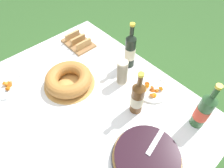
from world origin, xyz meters
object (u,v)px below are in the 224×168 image
Objects in this scene: juice_bottle_red at (130,51)px; snack_plate_left at (152,90)px; cider_bottle_amber at (137,98)px; cup_stack at (122,72)px; serving_knife at (145,159)px; bread_board at (78,42)px; berry_tart at (147,157)px; cider_bottle_green at (204,111)px; snack_plate_near at (7,86)px; bundt_cake at (69,80)px.

snack_plate_left is at bearing -13.29° from juice_bottle_red.
cup_stack is at bearing 156.62° from cider_bottle_amber.
serving_knife and bread_board have the same top height.
berry_tart reaches higher than snack_plate_left.
berry_tart is 0.72m from juice_bottle_red.
snack_plate_left is (-0.03, 0.19, -0.11)m from cider_bottle_amber.
cider_bottle_green reaches higher than bread_board.
bread_board is (-0.54, 0.02, -0.07)m from cup_stack.
berry_tart is at bearing -53.22° from snack_plate_left.
juice_bottle_red is at bearing 141.85° from berry_tart.
berry_tart is at bearing -36.48° from cider_bottle_amber.
bread_board reaches higher than berry_tart.
snack_plate_left is (-0.29, 0.40, -0.05)m from serving_knife.
cup_stack is 0.80× the size of snack_plate_near.
berry_tart is at bearing -38.15° from juice_bottle_red.
cider_bottle_green is 1.25m from snack_plate_near.
cider_bottle_amber is (0.45, 0.19, 0.07)m from bundt_cake.
cider_bottle_green is 1.06× the size of cider_bottle_amber.
cider_bottle_green is at bearing 35.04° from snack_plate_near.
bread_board reaches higher than snack_plate_near.
juice_bottle_red is 1.36× the size of bread_board.
serving_knife is 1.57× the size of snack_plate_near.
juice_bottle_red is 0.88m from snack_plate_near.
snack_plate_left is at bearing -178.34° from cider_bottle_green.
serving_knife is 1.14× the size of cider_bottle_amber.
bundt_cake reaches higher than snack_plate_left.
cider_bottle_amber is 0.89m from snack_plate_near.
snack_plate_near is (-0.71, -0.52, -0.11)m from cider_bottle_amber.
cup_stack is 0.83× the size of snack_plate_left.
cider_bottle_green is at bearing -19.35° from serving_knife.
juice_bottle_red is at bearing 140.54° from cider_bottle_amber.
cup_stack reaches higher than snack_plate_near.
cider_bottle_amber reaches higher than berry_tart.
juice_bottle_red reaches higher than cup_stack.
cup_stack is 0.18m from juice_bottle_red.
juice_bottle_red is at bearing 16.78° from bread_board.
cup_stack is at bearing 51.64° from bundt_cake.
bundt_cake is 1.01× the size of cider_bottle_green.
snack_plate_left is at bearing 45.83° from snack_plate_near.
cider_bottle_green is at bearing 81.73° from berry_tart.
cider_bottle_amber reaches higher than snack_plate_left.
berry_tart is at bearing -0.00° from serving_knife.
snack_plate_left is (-0.28, 0.37, -0.02)m from berry_tart.
cup_stack is at bearing 44.59° from serving_knife.
serving_knife is 0.57m from cup_stack.
cup_stack is 0.24m from cider_bottle_amber.
cup_stack is 0.73× the size of bread_board.
cider_bottle_amber reaches higher than bundt_cake.
snack_plate_near is 0.98m from snack_plate_left.
cider_bottle_green is 0.36m from snack_plate_left.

